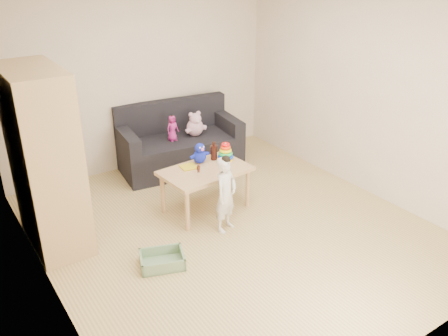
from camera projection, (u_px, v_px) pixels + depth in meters
room at (233, 120)px, 4.87m from camera, size 4.50×4.50×4.50m
wardrobe at (45, 160)px, 4.81m from camera, size 0.53×1.06×1.90m
sofa at (180, 153)px, 6.82m from camera, size 1.78×1.05×0.47m
play_table at (206, 189)px, 5.71m from camera, size 1.07×0.73×0.54m
storage_bin at (162, 260)px, 4.76m from camera, size 0.52×0.45×0.13m
toddler at (226, 195)px, 5.23m from camera, size 0.38×0.32×0.86m
pink_bear at (195, 126)px, 6.73m from camera, size 0.28×0.25×0.30m
doll at (172, 129)px, 6.54m from camera, size 0.19×0.14×0.36m
ring_stacker at (226, 153)px, 5.81m from camera, size 0.20×0.20×0.22m
brown_bottle at (214, 152)px, 5.81m from camera, size 0.08×0.08×0.24m
blue_plush at (199, 153)px, 5.72m from camera, size 0.22×0.18×0.26m
wooden_figure at (198, 168)px, 5.50m from camera, size 0.05×0.04×0.11m
yellow_book at (188, 167)px, 5.64m from camera, size 0.20×0.20×0.01m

